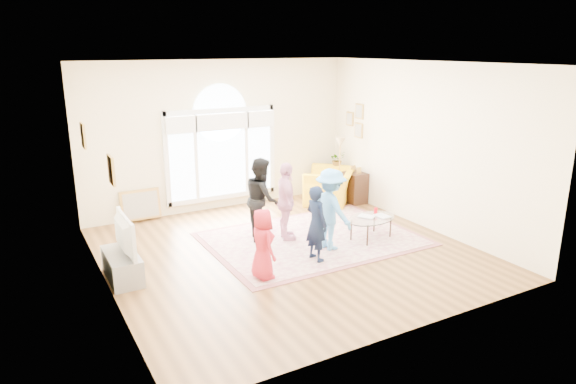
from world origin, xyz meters
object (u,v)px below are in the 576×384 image
tv_console (122,266)px  coffee_table (371,219)px  area_rug (313,239)px  armchair (330,186)px  television (120,235)px

tv_console → coffee_table: bearing=-6.7°
coffee_table → area_rug: bearing=138.2°
armchair → television: bearing=-27.1°
coffee_table → armchair: 2.42m
area_rug → tv_console: tv_console is taller
tv_console → television: 0.51m
television → armchair: size_ratio=0.87×
tv_console → coffee_table: size_ratio=0.85×
area_rug → coffee_table: 1.15m
tv_console → armchair: (5.02, 1.82, 0.18)m
television → armchair: television is taller
area_rug → coffee_table: size_ratio=3.06×
armchair → area_rug: bearing=1.8°
area_rug → coffee_table: (0.95, -0.52, 0.39)m
tv_console → armchair: 5.35m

